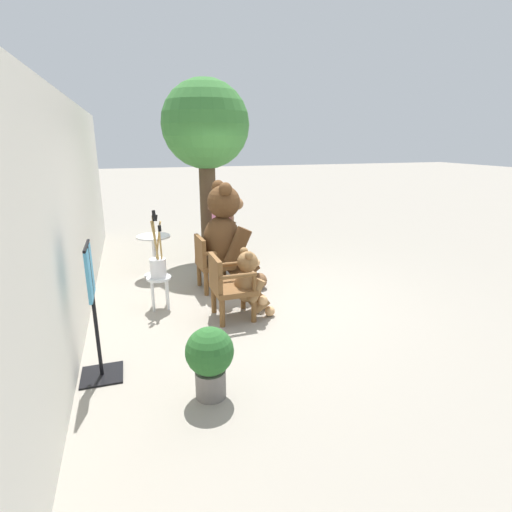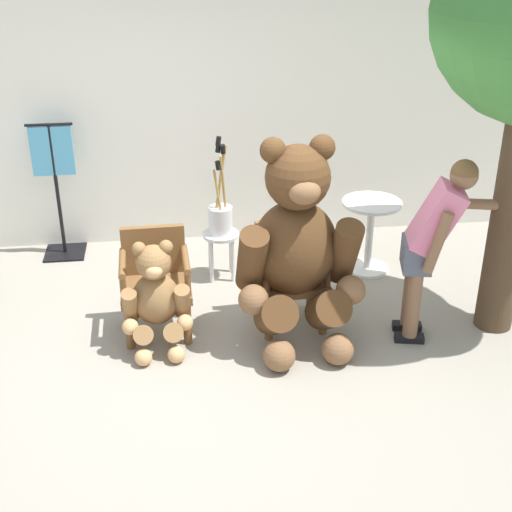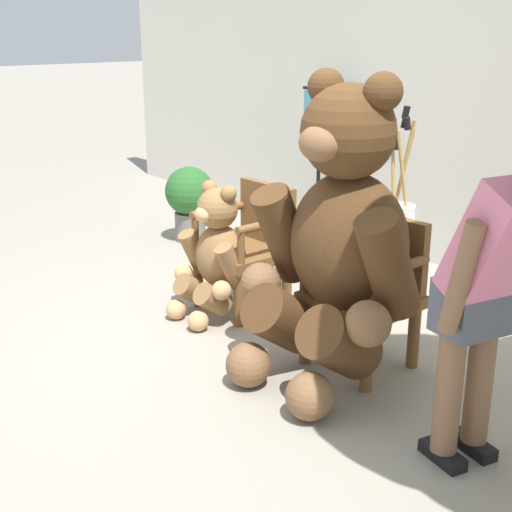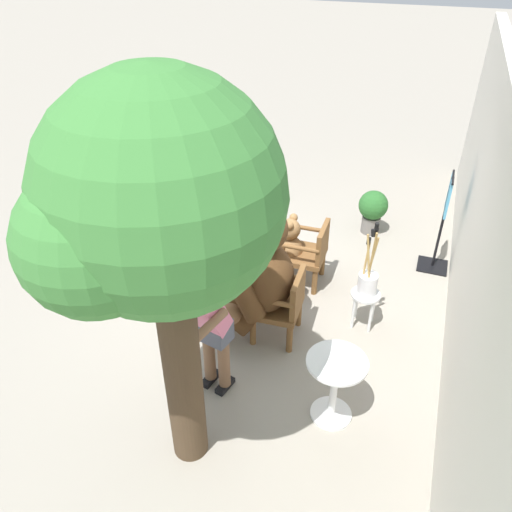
% 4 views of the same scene
% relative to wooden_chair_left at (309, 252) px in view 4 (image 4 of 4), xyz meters
% --- Properties ---
extents(ground_plane, '(60.00, 60.00, 0.00)m').
position_rel_wooden_chair_left_xyz_m(ground_plane, '(0.56, -0.55, -0.46)').
color(ground_plane, gray).
extents(back_wall, '(10.00, 0.16, 2.80)m').
position_rel_wooden_chair_left_xyz_m(back_wall, '(0.56, 1.85, 0.94)').
color(back_wall, silver).
rests_on(back_wall, ground).
extents(wooden_chair_left, '(0.57, 0.54, 0.86)m').
position_rel_wooden_chair_left_xyz_m(wooden_chair_left, '(0.00, 0.00, 0.00)').
color(wooden_chair_left, brown).
rests_on(wooden_chair_left, ground).
extents(wooden_chair_right, '(0.59, 0.55, 0.86)m').
position_rel_wooden_chair_left_xyz_m(wooden_chair_right, '(1.11, -0.00, 0.00)').
color(wooden_chair_right, brown).
rests_on(wooden_chair_right, ground).
extents(teddy_bear_large, '(1.01, 0.98, 1.69)m').
position_rel_wooden_chair_left_xyz_m(teddy_bear_large, '(1.12, -0.27, 0.36)').
color(teddy_bear_large, '#4C3019').
rests_on(teddy_bear_large, ground).
extents(teddy_bear_small, '(0.55, 0.52, 0.92)m').
position_rel_wooden_chair_left_xyz_m(teddy_bear_small, '(0.00, -0.29, -0.01)').
color(teddy_bear_small, olive).
rests_on(teddy_bear_small, ground).
extents(person_visitor, '(0.83, 0.48, 1.54)m').
position_rel_wooden_chair_left_xyz_m(person_visitor, '(2.16, -0.40, 0.45)').
color(person_visitor, black).
rests_on(person_visitor, ground).
extents(white_stool, '(0.34, 0.34, 0.46)m').
position_rel_wooden_chair_left_xyz_m(white_stool, '(0.60, 0.84, -0.11)').
color(white_stool, silver).
rests_on(white_stool, ground).
extents(brush_bucket, '(0.22, 0.22, 0.93)m').
position_rel_wooden_chair_left_xyz_m(brush_bucket, '(0.61, 0.84, 0.19)').
color(brush_bucket, white).
rests_on(brush_bucket, white_stool).
extents(round_side_table, '(0.56, 0.56, 0.72)m').
position_rel_wooden_chair_left_xyz_m(round_side_table, '(2.02, 0.80, -0.01)').
color(round_side_table, white).
rests_on(round_side_table, ground).
extents(patio_tree, '(1.69, 1.60, 3.35)m').
position_rel_wooden_chair_left_xyz_m(patio_tree, '(2.89, -0.35, 2.00)').
color(patio_tree, '#473523').
rests_on(patio_tree, ground).
extents(potted_plant, '(0.44, 0.44, 0.68)m').
position_rel_wooden_chair_left_xyz_m(potted_plant, '(-1.59, 0.56, -0.07)').
color(potted_plant, slate).
rests_on(potted_plant, ground).
extents(clothing_display_stand, '(0.44, 0.40, 1.36)m').
position_rel_wooden_chair_left_xyz_m(clothing_display_stand, '(-0.94, 1.54, 0.26)').
color(clothing_display_stand, black).
rests_on(clothing_display_stand, ground).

